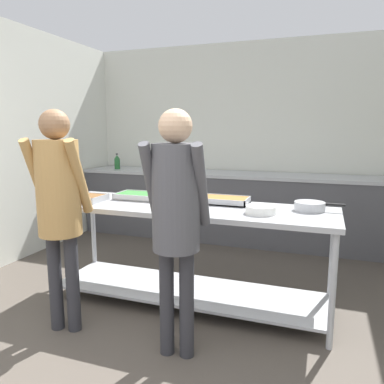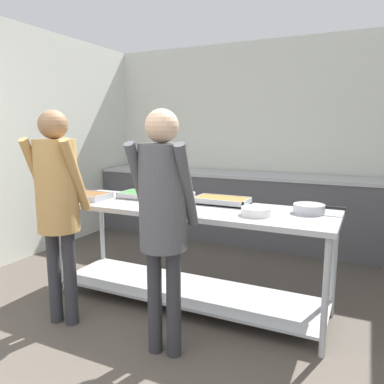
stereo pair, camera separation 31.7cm
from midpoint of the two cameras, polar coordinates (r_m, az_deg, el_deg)
name	(u,v)px [view 1 (the left image)]	position (r m, az deg, el deg)	size (l,w,h in m)	color
wall_rear	(240,141)	(5.30, 5.61, 7.73)	(4.38, 0.06, 2.65)	silver
back_counter	(233,207)	(5.04, 4.42, -2.26)	(4.22, 0.65, 0.92)	#4C4C51
serving_counter	(188,238)	(3.16, -3.50, -7.06)	(2.40, 0.71, 0.86)	#ADAFB5
serving_tray_vegetables	(83,198)	(3.49, -18.83, -0.90)	(0.38, 0.26, 0.05)	#ADAFB5
serving_tray_roast	(140,196)	(3.45, -10.60, -0.64)	(0.41, 0.28, 0.05)	#ADAFB5
broccoli_bowl	(179,195)	(3.33, -4.68, -0.51)	(0.25, 0.25, 0.12)	silver
serving_tray_greens	(222,200)	(3.20, 1.75, -1.30)	(0.46, 0.26, 0.05)	#ADAFB5
plate_stack	(261,210)	(2.83, 7.32, -2.73)	(0.24, 0.24, 0.06)	white
sauce_pan	(310,206)	(3.00, 14.69, -2.07)	(0.37, 0.23, 0.07)	#ADAFB5
guest_serving_left	(176,206)	(2.35, -6.32, -2.24)	(0.42, 0.34, 1.62)	#2D2D33
guest_serving_right	(59,196)	(2.88, -22.66, -0.61)	(0.45, 0.37, 1.63)	#2D2D33
water_bottle	(117,162)	(5.58, -12.95, 4.47)	(0.08, 0.08, 0.23)	#23602D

